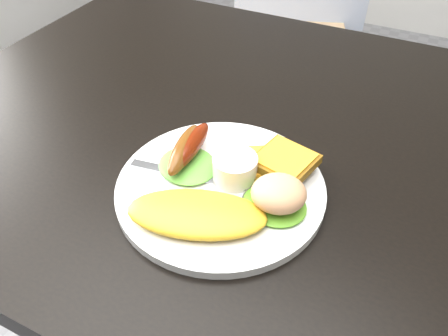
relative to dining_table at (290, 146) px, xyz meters
The scene contains 13 objects.
dining_table is the anchor object (origin of this frame).
dining_chair 0.91m from the dining_table, 110.42° to the left, with size 0.47×0.47×0.06m, color tan.
plate 0.16m from the dining_table, 106.22° to the right, with size 0.27×0.27×0.01m, color white.
lettuce_left 0.17m from the dining_table, 124.69° to the right, with size 0.08×0.07×0.01m, color #378523.
lettuce_right 0.16m from the dining_table, 78.35° to the right, with size 0.08×0.07×0.01m, color #68A41C.
omelette 0.22m from the dining_table, 101.16° to the right, with size 0.16×0.08×0.02m, color #FFF33E.
sausage_a 0.18m from the dining_table, 129.72° to the right, with size 0.03×0.11×0.03m, color brown.
sausage_b 0.17m from the dining_table, 130.75° to the right, with size 0.03×0.10×0.03m, color #652A0A.
ramekin 0.14m from the dining_table, 103.85° to the right, with size 0.06×0.06×0.03m, color white.
toast_a 0.10m from the dining_table, 91.55° to the right, with size 0.07×0.07×0.01m, color #8E611D.
toast_b 0.11m from the dining_table, 77.41° to the right, with size 0.07×0.07×0.01m, color brown.
potato_salad 0.17m from the dining_table, 77.12° to the right, with size 0.07×0.06×0.04m, color beige.
fork 0.18m from the dining_table, 119.79° to the right, with size 0.16×0.01×0.00m, color #ADAFB7.
Camera 1 is at (0.13, -0.51, 1.15)m, focal length 35.00 mm.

